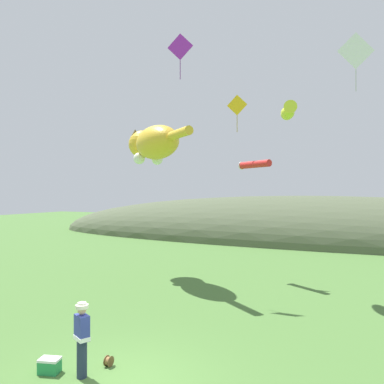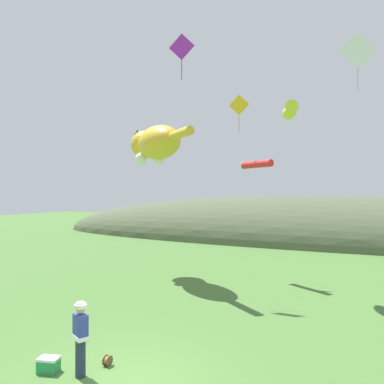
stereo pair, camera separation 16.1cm
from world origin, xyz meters
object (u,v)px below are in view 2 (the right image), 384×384
kite_spool (108,361)px  kite_diamond_gold (239,105)px  kite_diamond_violet (182,47)px  kite_diamond_white (358,50)px  kite_giant_cat (155,144)px  picnic_cooler (49,365)px  kite_tube_streamer (256,164)px  festival_attendant (80,337)px  kite_fish_windsock (290,112)px

kite_spool → kite_diamond_gold: bearing=91.7°
kite_spool → kite_diamond_violet: 13.67m
kite_diamond_white → kite_giant_cat: bearing=177.2°
picnic_cooler → kite_diamond_violet: kite_diamond_violet is taller
kite_tube_streamer → kite_giant_cat: bearing=-160.0°
kite_spool → kite_giant_cat: 12.21m
festival_attendant → picnic_cooler: 1.17m
picnic_cooler → kite_tube_streamer: 13.29m
picnic_cooler → kite_diamond_white: (6.61, 9.63, 9.91)m
festival_attendant → kite_diamond_violet: (-1.72, 8.58, 10.21)m
festival_attendant → kite_diamond_gold: size_ratio=0.88×
festival_attendant → kite_diamond_violet: kite_diamond_violet is taller
kite_spool → kite_fish_windsock: 12.24m
kite_diamond_gold → kite_diamond_white: bearing=-24.5°
festival_attendant → picnic_cooler: festival_attendant is taller
kite_giant_cat → kite_diamond_white: kite_diamond_white is taller
kite_tube_streamer → kite_diamond_violet: bearing=-130.1°
kite_spool → kite_giant_cat: (-4.20, 9.22, 6.81)m
kite_tube_streamer → kite_diamond_violet: 6.73m
picnic_cooler → kite_fish_windsock: (3.87, 9.90, 7.76)m
festival_attendant → kite_spool: festival_attendant is taller
picnic_cooler → kite_tube_streamer: kite_tube_streamer is taller
kite_tube_streamer → kite_diamond_gold: (-1.05, 0.42, 3.21)m
picnic_cooler → kite_diamond_violet: bearing=95.6°
picnic_cooler → festival_attendant: bearing=10.7°
kite_spool → kite_diamond_gold: 14.49m
kite_spool → kite_fish_windsock: (2.79, 9.01, 7.81)m
kite_spool → kite_fish_windsock: kite_fish_windsock is taller
kite_spool → kite_tube_streamer: 12.41m
kite_fish_windsock → kite_diamond_violet: 5.84m
kite_giant_cat → kite_tube_streamer: kite_giant_cat is taller
festival_attendant → kite_diamond_violet: 13.44m
kite_spool → picnic_cooler: bearing=-140.5°
kite_giant_cat → kite_tube_streamer: size_ratio=2.79×
picnic_cooler → kite_diamond_gold: 15.19m
festival_attendant → kite_diamond_white: kite_diamond_white is taller
festival_attendant → kite_spool: size_ratio=6.76×
kite_giant_cat → kite_diamond_violet: 4.97m
kite_giant_cat → kite_diamond_gold: (3.86, 2.20, 2.10)m
picnic_cooler → kite_fish_windsock: 13.16m
kite_giant_cat → kite_diamond_violet: size_ratio=2.59×
kite_spool → kite_diamond_white: (5.53, 8.74, 9.95)m
kite_diamond_white → kite_diamond_gold: bearing=155.5°
picnic_cooler → kite_giant_cat: size_ratio=0.10×
kite_spool → picnic_cooler: 1.40m
kite_diamond_gold → kite_fish_windsock: bearing=-37.6°
kite_fish_windsock → kite_diamond_violet: bearing=-166.2°
festival_attendant → kite_fish_windsock: kite_fish_windsock is taller
kite_diamond_gold → kite_diamond_violet: 4.45m
kite_fish_windsock → kite_tube_streamer: 3.56m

